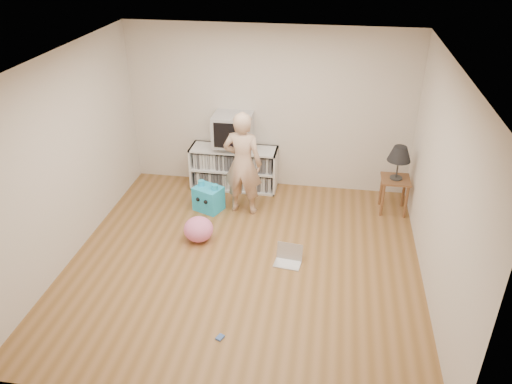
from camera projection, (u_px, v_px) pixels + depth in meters
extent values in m
plane|color=brown|center=(244.00, 262.00, 6.49)|extent=(4.50, 4.50, 0.00)
cube|color=beige|center=(269.00, 109.00, 7.81)|extent=(4.50, 0.02, 2.60)
cube|color=beige|center=(190.00, 300.00, 3.91)|extent=(4.50, 0.02, 2.60)
cube|color=beige|center=(64.00, 160.00, 6.18)|extent=(0.02, 4.50, 2.60)
cube|color=beige|center=(441.00, 187.00, 5.55)|extent=(0.02, 4.50, 2.60)
cube|color=white|center=(241.00, 62.00, 5.23)|extent=(4.50, 4.50, 0.01)
cube|color=white|center=(237.00, 162.00, 8.32)|extent=(1.40, 0.03, 0.70)
cube|color=white|center=(193.00, 165.00, 8.24)|extent=(0.03, 0.45, 0.70)
cube|color=white|center=(276.00, 171.00, 8.04)|extent=(0.03, 0.45, 0.70)
cube|color=white|center=(234.00, 186.00, 8.30)|extent=(1.40, 0.45, 0.03)
cube|color=white|center=(234.00, 168.00, 8.14)|extent=(1.34, 0.45, 0.03)
cube|color=white|center=(234.00, 149.00, 7.98)|extent=(1.40, 0.45, 0.03)
cube|color=silver|center=(234.00, 168.00, 8.14)|extent=(1.26, 0.36, 0.64)
cube|color=gray|center=(234.00, 146.00, 7.95)|extent=(0.45, 0.35, 0.07)
cube|color=#B2B2B7|center=(233.00, 130.00, 7.82)|extent=(0.60, 0.52, 0.50)
cube|color=black|center=(230.00, 136.00, 7.59)|extent=(0.50, 0.01, 0.40)
cylinder|color=brown|center=(382.00, 200.00, 7.39)|extent=(0.04, 0.04, 0.52)
cylinder|color=brown|center=(406.00, 202.00, 7.34)|extent=(0.04, 0.04, 0.52)
cylinder|color=brown|center=(381.00, 189.00, 7.68)|extent=(0.04, 0.04, 0.52)
cylinder|color=brown|center=(404.00, 191.00, 7.63)|extent=(0.04, 0.04, 0.52)
cube|color=brown|center=(396.00, 179.00, 7.38)|extent=(0.42, 0.42, 0.03)
cylinder|color=#333333|center=(396.00, 178.00, 7.36)|extent=(0.18, 0.18, 0.02)
cylinder|color=#333333|center=(398.00, 167.00, 7.28)|extent=(0.02, 0.02, 0.32)
imported|color=tan|center=(243.00, 164.00, 7.25)|extent=(0.61, 0.43, 1.59)
cube|color=silver|center=(287.00, 264.00, 6.45)|extent=(0.36, 0.27, 0.02)
cube|color=silver|center=(290.00, 251.00, 6.49)|extent=(0.34, 0.11, 0.22)
cube|color=black|center=(290.00, 251.00, 6.49)|extent=(0.30, 0.09, 0.18)
cube|color=#4062AB|center=(220.00, 337.00, 5.31)|extent=(0.10, 0.11, 0.02)
cube|color=#20B5EF|center=(209.00, 199.00, 7.58)|extent=(0.49, 0.45, 0.38)
cylinder|color=#20B5EF|center=(201.00, 183.00, 7.53)|extent=(0.09, 0.09, 0.08)
cylinder|color=#20B5EF|center=(215.00, 187.00, 7.41)|extent=(0.09, 0.09, 0.08)
sphere|color=black|center=(198.00, 199.00, 7.47)|extent=(0.06, 0.06, 0.06)
sphere|color=black|center=(206.00, 202.00, 7.40)|extent=(0.06, 0.06, 0.06)
ellipsoid|color=pink|center=(199.00, 229.00, 6.86)|extent=(0.54, 0.54, 0.35)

